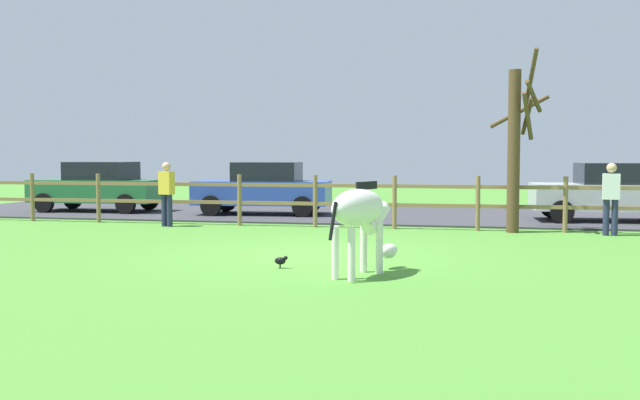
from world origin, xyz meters
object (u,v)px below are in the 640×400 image
zebra (361,214)px  parked_car_blue (264,188)px  visitor_right_of_tree (167,191)px  crow_on_grass (281,261)px  bare_tree (516,143)px  parked_car_green (99,186)px  parked_car_silver (611,192)px  visitor_left_of_tree (611,196)px

zebra → parked_car_blue: bearing=114.5°
zebra → visitor_right_of_tree: 8.77m
visitor_right_of_tree → crow_on_grass: bearing=-51.9°
bare_tree → parked_car_green: bearing=165.6°
parked_car_silver → parked_car_blue: bearing=178.8°
crow_on_grass → visitor_right_of_tree: visitor_right_of_tree is taller
zebra → crow_on_grass: size_ratio=8.54×
zebra → visitor_right_of_tree: (-6.02, 6.37, -0.02)m
parked_car_silver → parked_car_green: (-15.19, 0.22, 0.00)m
parked_car_green → parked_car_blue: same height
crow_on_grass → parked_car_green: 12.94m
crow_on_grass → visitor_right_of_tree: bearing=128.1°
parked_car_silver → parked_car_green: bearing=179.2°
parked_car_silver → visitor_right_of_tree: 11.73m
parked_car_silver → parked_car_green: same height
zebra → visitor_left_of_tree: (4.64, 6.57, -0.02)m
zebra → visitor_left_of_tree: size_ratio=1.12×
crow_on_grass → visitor_left_of_tree: size_ratio=0.13×
bare_tree → parked_car_silver: 4.17m
bare_tree → crow_on_grass: bare_tree is taller
crow_on_grass → parked_car_silver: 11.46m
bare_tree → crow_on_grass: size_ratio=19.81×
bare_tree → visitor_left_of_tree: (2.07, -0.23, -1.18)m
zebra → parked_car_blue: 11.01m
zebra → parked_car_silver: 11.09m
crow_on_grass → visitor_left_of_tree: 8.62m
bare_tree → parked_car_green: 13.03m
zebra → parked_car_silver: parked_car_silver is taller
crow_on_grass → parked_car_silver: parked_car_silver is taller
bare_tree → visitor_left_of_tree: bearing=-6.5°
parked_car_silver → visitor_right_of_tree: (-11.21, -3.44, 0.06)m
parked_car_blue → visitor_right_of_tree: visitor_right_of_tree is taller
visitor_left_of_tree → parked_car_green: bearing=166.7°
parked_car_silver → visitor_left_of_tree: bearing=-99.6°
bare_tree → zebra: (-2.56, -6.81, -1.16)m
crow_on_grass → parked_car_blue: parked_car_blue is taller
visitor_left_of_tree → visitor_right_of_tree: size_ratio=1.00×
visitor_right_of_tree → parked_car_silver: bearing=17.1°
crow_on_grass → parked_car_green: (-8.64, 9.60, 0.72)m
bare_tree → parked_car_green: (-12.57, 3.22, -1.25)m
crow_on_grass → parked_car_blue: (-3.20, 9.59, 0.72)m
crow_on_grass → parked_car_green: bearing=132.0°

